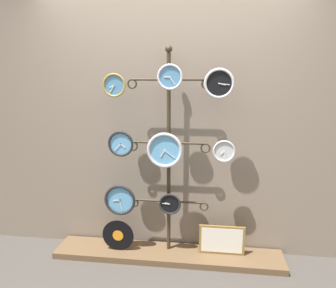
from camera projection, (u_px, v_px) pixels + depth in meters
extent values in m
plane|color=#47423D|center=(163.00, 279.00, 2.85)|extent=(12.00, 12.00, 0.00)
cube|color=gray|center=(171.00, 111.00, 3.11)|extent=(4.40, 0.04, 2.80)
cube|color=brown|center=(168.00, 254.00, 3.18)|extent=(2.20, 0.36, 0.06)
cylinder|color=#382D1E|center=(169.00, 253.00, 3.25)|extent=(0.44, 0.44, 0.02)
cylinder|color=#382D1E|center=(169.00, 159.00, 3.04)|extent=(0.04, 0.04, 1.91)
sphere|color=#382D1E|center=(169.00, 49.00, 2.84)|extent=(0.06, 0.06, 0.06)
cylinder|color=#382D1E|center=(150.00, 80.00, 2.91)|extent=(0.33, 0.02, 0.02)
torus|color=#382D1E|center=(132.00, 84.00, 2.94)|extent=(0.09, 0.02, 0.09)
cylinder|color=#382D1E|center=(187.00, 80.00, 2.87)|extent=(0.33, 0.02, 0.02)
torus|color=#382D1E|center=(206.00, 84.00, 2.86)|extent=(0.09, 0.02, 0.09)
cylinder|color=#382D1E|center=(151.00, 142.00, 3.03)|extent=(0.34, 0.02, 0.02)
torus|color=#382D1E|center=(133.00, 146.00, 3.06)|extent=(0.09, 0.02, 0.09)
cylinder|color=#382D1E|center=(187.00, 143.00, 2.99)|extent=(0.34, 0.02, 0.02)
torus|color=#382D1E|center=(205.00, 148.00, 2.98)|extent=(0.09, 0.02, 0.09)
cylinder|color=#382D1E|center=(151.00, 200.00, 3.15)|extent=(0.34, 0.02, 0.02)
torus|color=#382D1E|center=(134.00, 203.00, 3.18)|extent=(0.09, 0.02, 0.09)
cylinder|color=#382D1E|center=(186.00, 202.00, 3.11)|extent=(0.34, 0.02, 0.02)
torus|color=#382D1E|center=(204.00, 207.00, 3.10)|extent=(0.09, 0.02, 0.09)
cylinder|color=#4C84B2|center=(114.00, 85.00, 2.88)|extent=(0.19, 0.02, 0.19)
torus|color=#A58438|center=(114.00, 85.00, 2.86)|extent=(0.21, 0.02, 0.21)
cylinder|color=#A58438|center=(114.00, 85.00, 2.86)|extent=(0.01, 0.01, 0.01)
cube|color=silver|center=(112.00, 86.00, 2.87)|extent=(0.04, 0.00, 0.03)
cube|color=silver|center=(112.00, 89.00, 2.87)|extent=(0.05, 0.00, 0.07)
cylinder|color=#4C84B2|center=(170.00, 77.00, 2.79)|extent=(0.20, 0.02, 0.20)
torus|color=silver|center=(170.00, 77.00, 2.77)|extent=(0.22, 0.02, 0.22)
cylinder|color=silver|center=(170.00, 77.00, 2.77)|extent=(0.01, 0.01, 0.01)
cube|color=silver|center=(167.00, 77.00, 2.78)|extent=(0.05, 0.00, 0.01)
cube|color=silver|center=(172.00, 81.00, 2.78)|extent=(0.05, 0.00, 0.07)
cylinder|color=black|center=(219.00, 83.00, 2.75)|extent=(0.23, 0.02, 0.23)
torus|color=silver|center=(219.00, 83.00, 2.73)|extent=(0.26, 0.02, 0.26)
cylinder|color=silver|center=(219.00, 83.00, 2.73)|extent=(0.01, 0.01, 0.01)
cube|color=silver|center=(222.00, 84.00, 2.73)|extent=(0.06, 0.00, 0.02)
cube|color=silver|center=(225.00, 84.00, 2.72)|extent=(0.09, 0.00, 0.02)
cylinder|color=#60A8DB|center=(121.00, 144.00, 2.99)|extent=(0.22, 0.02, 0.22)
torus|color=#262628|center=(121.00, 144.00, 2.98)|extent=(0.24, 0.02, 0.24)
cylinder|color=#262628|center=(121.00, 144.00, 2.98)|extent=(0.01, 0.01, 0.01)
cube|color=silver|center=(123.00, 146.00, 2.98)|extent=(0.05, 0.00, 0.04)
cube|color=silver|center=(118.00, 147.00, 2.98)|extent=(0.06, 0.00, 0.07)
cylinder|color=#60A8DB|center=(165.00, 150.00, 2.92)|extent=(0.29, 0.02, 0.29)
torus|color=silver|center=(165.00, 150.00, 2.91)|extent=(0.32, 0.03, 0.32)
cylinder|color=silver|center=(165.00, 150.00, 2.91)|extent=(0.02, 0.01, 0.02)
cube|color=silver|center=(163.00, 154.00, 2.91)|extent=(0.04, 0.00, 0.06)
cube|color=silver|center=(170.00, 154.00, 2.91)|extent=(0.10, 0.00, 0.07)
cylinder|color=silver|center=(224.00, 151.00, 2.89)|extent=(0.18, 0.02, 0.18)
torus|color=silver|center=(224.00, 151.00, 2.88)|extent=(0.20, 0.02, 0.20)
cylinder|color=silver|center=(224.00, 151.00, 2.88)|extent=(0.01, 0.01, 0.01)
cube|color=silver|center=(222.00, 153.00, 2.88)|extent=(0.04, 0.00, 0.04)
cube|color=silver|center=(225.00, 155.00, 2.88)|extent=(0.02, 0.00, 0.07)
cylinder|color=#60A8DB|center=(120.00, 200.00, 3.10)|extent=(0.27, 0.02, 0.27)
torus|color=#262628|center=(120.00, 200.00, 3.09)|extent=(0.30, 0.03, 0.30)
cylinder|color=#262628|center=(120.00, 200.00, 3.09)|extent=(0.02, 0.01, 0.02)
cube|color=silver|center=(117.00, 201.00, 3.09)|extent=(0.07, 0.00, 0.02)
cube|color=silver|center=(121.00, 206.00, 3.10)|extent=(0.03, 0.00, 0.11)
cylinder|color=black|center=(170.00, 204.00, 3.06)|extent=(0.19, 0.02, 0.19)
torus|color=#262628|center=(170.00, 204.00, 3.04)|extent=(0.21, 0.02, 0.21)
cylinder|color=#262628|center=(170.00, 204.00, 3.04)|extent=(0.01, 0.01, 0.01)
cube|color=silver|center=(167.00, 204.00, 3.05)|extent=(0.05, 0.00, 0.02)
cube|color=silver|center=(166.00, 204.00, 3.05)|extent=(0.07, 0.00, 0.01)
cylinder|color=black|center=(118.00, 235.00, 3.17)|extent=(0.31, 0.01, 0.31)
cylinder|color=orange|center=(118.00, 236.00, 3.17)|extent=(0.11, 0.00, 0.11)
cube|color=olive|center=(222.00, 240.00, 3.11)|extent=(0.43, 0.02, 0.29)
cube|color=white|center=(222.00, 241.00, 3.10)|extent=(0.39, 0.00, 0.24)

